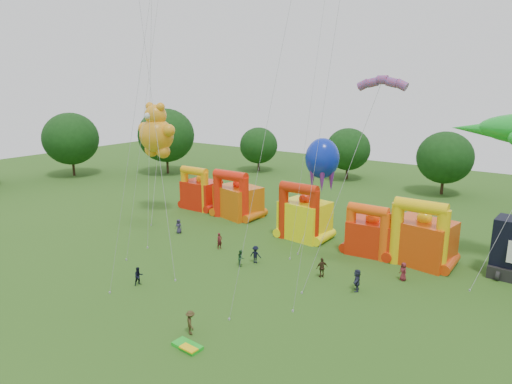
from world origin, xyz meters
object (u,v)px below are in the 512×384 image
Objects in this scene: bouncy_castle_0 at (200,192)px; bouncy_castle_2 at (304,217)px; octopus_kite at (315,197)px; spectator_4 at (322,268)px; spectator_0 at (179,226)px; teddy_bear_kite at (155,161)px.

bouncy_castle_2 reaches higher than bouncy_castle_0.
octopus_kite is 12.91m from spectator_4.
spectator_4 is (18.84, -1.35, 0.09)m from spectator_0.
bouncy_castle_2 reaches higher than spectator_4.
teddy_bear_kite reaches higher than spectator_0.
octopus_kite is (17.38, -0.04, 1.95)m from bouncy_castle_0.
bouncy_castle_0 is 10.71m from spectator_0.
bouncy_castle_0 is 0.46× the size of octopus_kite.
bouncy_castle_0 reaches higher than spectator_4.
teddy_bear_kite is (-19.40, -3.39, 4.75)m from bouncy_castle_2.
spectator_4 is (6.54, -10.63, -3.29)m from octopus_kite.
spectator_0 is at bearing -57.63° from spectator_4.
teddy_bear_kite is 10.11m from spectator_0.
spectator_0 is at bearing -151.12° from bouncy_castle_2.
spectator_0 is at bearing -61.41° from bouncy_castle_0.
spectator_0 is at bearing -25.80° from teddy_bear_kite.
octopus_kite is at bearing 90.65° from bouncy_castle_2.
spectator_0 is (-12.33, -6.80, -1.62)m from bouncy_castle_2.
bouncy_castle_2 is 0.50× the size of octopus_kite.
teddy_bear_kite is at bearing 140.56° from spectator_0.
spectator_4 is at bearing -51.40° from bouncy_castle_2.
octopus_kite is (19.37, 5.86, -2.99)m from teddy_bear_kite.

